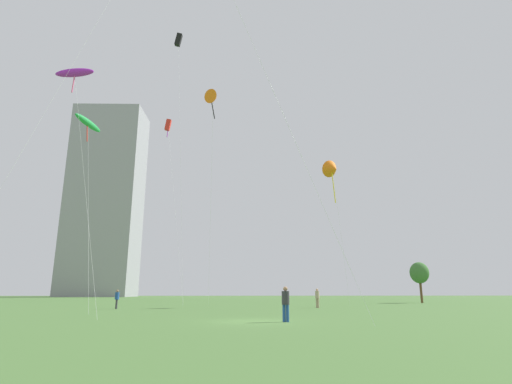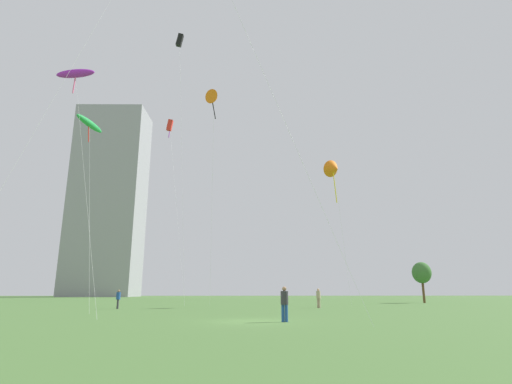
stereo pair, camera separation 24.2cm
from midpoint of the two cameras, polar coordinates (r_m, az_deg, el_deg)
name	(u,v)px [view 2 (the right image)]	position (r m, az deg, el deg)	size (l,w,h in m)	color
ground	(255,321)	(22.02, 0.21, -17.89)	(280.00, 280.00, 0.00)	#4C7538
person_standing_0	(118,298)	(39.76, -18.79, -14.02)	(0.38, 0.38, 1.69)	#2D2D33
person_standing_1	(318,297)	(40.58, 9.02, -14.45)	(0.40, 0.40, 1.81)	tan
person_standing_2	(284,301)	(21.61, 4.39, -15.21)	(0.39, 0.39, 1.77)	#1E478C
kite_flying_0	(214,98)	(43.49, -5.80, 13.16)	(1.96, 10.25, 22.14)	silver
kite_flying_1	(334,169)	(47.53, 11.17, 3.22)	(3.39, 4.43, 16.52)	silver
kite_flying_3	(180,41)	(57.09, -10.64, 20.31)	(2.60, 0.94, 34.44)	silver
kite_flying_4	(170,126)	(63.34, -12.03, 9.18)	(4.65, 7.38, 27.07)	silver
kite_flying_6	(75,74)	(38.31, -24.07, 15.07)	(7.62, 7.84, 19.82)	silver
kite_flying_7	(90,124)	(46.35, -22.39, 8.93)	(6.22, 12.87, 19.10)	silver
park_tree_0	(422,273)	(62.09, 22.56, -10.56)	(2.60, 2.60, 5.58)	brown
distant_highrise_0	(109,200)	(140.45, -20.15, -1.08)	(21.68, 14.52, 61.52)	#939399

